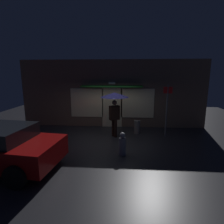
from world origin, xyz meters
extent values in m
plane|color=#26262B|center=(0.00, 0.00, 0.00)|extent=(18.00, 18.00, 0.00)
cube|color=brown|center=(0.00, 2.35, 1.85)|extent=(10.17, 0.30, 3.69)
cube|color=beige|center=(0.00, 2.18, 1.10)|extent=(1.10, 0.04, 2.20)
cube|color=beige|center=(-1.41, 2.18, 1.35)|extent=(1.81, 0.04, 1.60)
cube|color=beige|center=(1.39, 2.18, 1.35)|extent=(1.81, 0.04, 1.60)
cube|color=white|center=(0.00, 2.10, 2.45)|extent=(0.36, 0.16, 0.12)
cube|color=#144C19|center=(0.00, 1.85, 2.30)|extent=(3.20, 0.70, 0.08)
cylinder|color=black|center=(0.29, 0.43, 0.41)|extent=(0.15, 0.15, 0.82)
cylinder|color=black|center=(0.17, 0.60, 0.41)|extent=(0.15, 0.15, 0.82)
cube|color=black|center=(0.23, 0.52, 1.16)|extent=(0.52, 0.46, 0.67)
cube|color=silver|center=(0.16, 0.41, 1.16)|extent=(0.13, 0.10, 0.53)
cube|color=red|center=(0.16, 0.41, 1.14)|extent=(0.05, 0.05, 0.43)
sphere|color=#9D745A|center=(0.23, 0.52, 1.63)|extent=(0.23, 0.23, 0.23)
cylinder|color=slate|center=(0.23, 0.52, 1.65)|extent=(0.02, 0.02, 0.91)
cone|color=#14144C|center=(0.23, 0.52, 1.99)|extent=(1.30, 1.30, 0.22)
cylinder|color=black|center=(-1.89, -1.95, 0.32)|extent=(0.66, 0.29, 0.64)
cylinder|color=black|center=(-2.09, -3.72, 0.32)|extent=(0.66, 0.29, 0.64)
cylinder|color=#595B60|center=(2.65, 0.70, 1.23)|extent=(0.07, 0.07, 2.46)
cube|color=red|center=(2.65, 0.68, 2.21)|extent=(0.40, 0.02, 0.30)
cylinder|color=slate|center=(1.33, 1.05, 0.33)|extent=(0.29, 0.29, 0.66)
cylinder|color=gray|center=(0.64, -1.48, 0.32)|extent=(0.26, 0.26, 0.65)
sphere|color=gray|center=(0.64, -1.48, 0.75)|extent=(0.21, 0.21, 0.21)
camera|label=1|loc=(0.71, -7.85, 2.93)|focal=29.51mm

